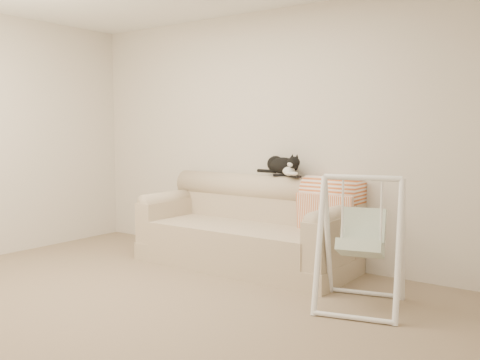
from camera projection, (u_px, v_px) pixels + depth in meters
The scene contains 8 objects.
ground_plane at pixel (135, 308), 4.09m from camera, with size 5.00×5.00×0.00m, color #7B6858.
room_shell at pixel (131, 108), 3.95m from camera, with size 5.04×4.04×2.60m.
sofa at pixel (249, 230), 5.40m from camera, with size 2.20×0.93×0.90m.
remote_a at pixel (282, 175), 5.42m from camera, with size 0.18×0.14×0.03m.
remote_b at pixel (295, 176), 5.28m from camera, with size 0.17×0.13×0.02m.
tuxedo_cat at pixel (283, 165), 5.41m from camera, with size 0.57×0.35×0.22m.
throw_blanket at pixel (332, 197), 5.08m from camera, with size 0.57×0.38×0.58m.
baby_swing at pixel (361, 242), 4.08m from camera, with size 0.77×0.80×1.03m.
Camera 1 is at (2.99, -2.75, 1.37)m, focal length 40.00 mm.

